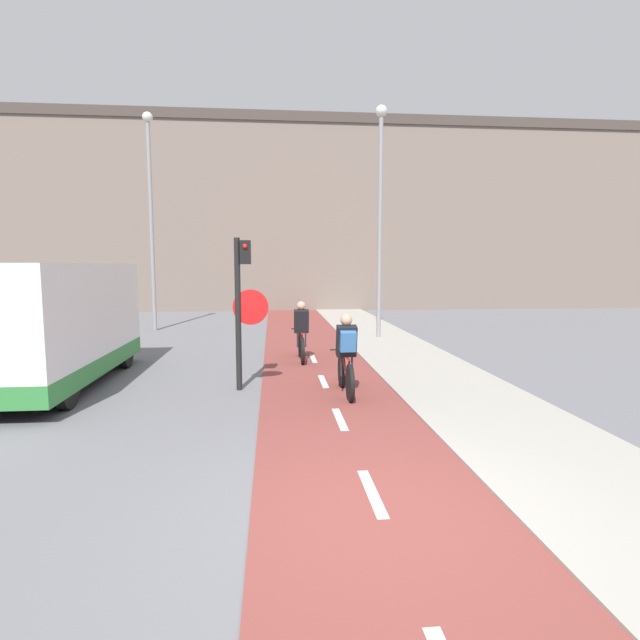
% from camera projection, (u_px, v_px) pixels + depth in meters
% --- Properties ---
extents(ground_plane, '(120.00, 120.00, 0.00)m').
position_uv_depth(ground_plane, '(382.00, 519.00, 4.69)').
color(ground_plane, slate).
extents(bike_lane, '(2.48, 60.00, 0.02)m').
position_uv_depth(bike_lane, '(382.00, 518.00, 4.69)').
color(bike_lane, brown).
rests_on(bike_lane, ground_plane).
extents(sidewalk_strip, '(2.40, 60.00, 0.05)m').
position_uv_depth(sidewalk_strip, '(626.00, 504.00, 4.92)').
color(sidewalk_strip, '#A8A399').
rests_on(sidewalk_strip, ground_plane).
extents(building_row_background, '(60.00, 5.20, 10.04)m').
position_uv_depth(building_row_background, '(290.00, 217.00, 27.93)').
color(building_row_background, slate).
rests_on(building_row_background, ground_plane).
extents(traffic_light_pole, '(0.67, 0.25, 2.88)m').
position_uv_depth(traffic_light_pole, '(243.00, 296.00, 9.35)').
color(traffic_light_pole, black).
rests_on(traffic_light_pole, ground_plane).
extents(street_lamp_far, '(0.36, 0.36, 7.69)m').
position_uv_depth(street_lamp_far, '(151.00, 201.00, 17.72)').
color(street_lamp_far, gray).
rests_on(street_lamp_far, ground_plane).
extents(street_lamp_sidewalk, '(0.36, 0.36, 7.31)m').
position_uv_depth(street_lamp_sidewalk, '(380.00, 200.00, 15.74)').
color(street_lamp_sidewalk, gray).
rests_on(street_lamp_sidewalk, ground_plane).
extents(cyclist_near, '(0.46, 1.72, 1.50)m').
position_uv_depth(cyclist_near, '(346.00, 357.00, 9.08)').
color(cyclist_near, black).
rests_on(cyclist_near, ground_plane).
extents(cyclist_far, '(0.46, 1.69, 1.49)m').
position_uv_depth(cyclist_far, '(301.00, 334.00, 12.35)').
color(cyclist_far, black).
rests_on(cyclist_far, ground_plane).
extents(van, '(1.99, 5.16, 2.41)m').
position_uv_depth(van, '(52.00, 326.00, 9.71)').
color(van, white).
rests_on(van, ground_plane).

